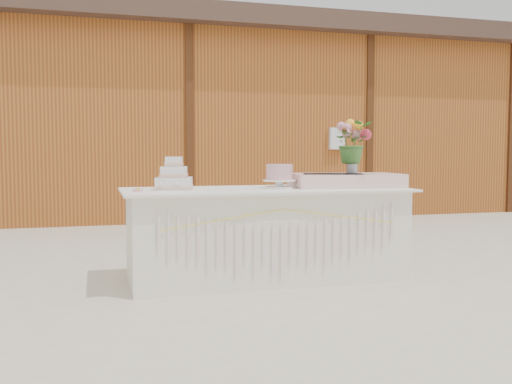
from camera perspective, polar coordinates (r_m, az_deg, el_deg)
ground at (r=4.94m, az=0.96°, el=-8.59°), size 80.00×80.00×0.00m
barn at (r=10.72m, az=-8.44°, el=7.16°), size 12.60×4.60×3.30m
cake_table at (r=4.87m, az=0.98°, el=-4.15°), size 2.40×1.00×0.77m
wedding_cake at (r=4.78m, az=-8.20°, el=1.37°), size 0.36×0.36×0.27m
pink_cake_stand at (r=4.86m, az=2.36°, el=1.73°), size 0.28×0.28×0.21m
satin_runner at (r=5.11m, az=8.93°, el=1.17°), size 0.99×0.64×0.12m
flower_vase at (r=5.17m, az=9.59°, el=2.61°), size 0.10×0.10×0.14m
bouquet at (r=5.17m, az=9.62°, el=5.45°), size 0.35×0.31×0.38m
loose_flowers at (r=4.68m, az=-11.45°, el=0.27°), size 0.19×0.38×0.02m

